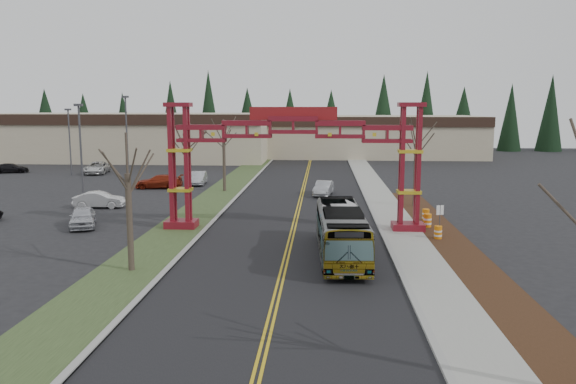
# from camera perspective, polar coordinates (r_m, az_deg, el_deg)

# --- Properties ---
(ground) EXTENTS (200.00, 200.00, 0.00)m
(ground) POSITION_cam_1_polar(r_m,az_deg,el_deg) (22.52, -1.99, -13.83)
(ground) COLOR black
(ground) RESTS_ON ground
(road) EXTENTS (12.00, 110.00, 0.02)m
(road) POSITION_cam_1_polar(r_m,az_deg,el_deg) (46.55, 0.99, -1.98)
(road) COLOR black
(road) RESTS_ON ground
(lane_line_left) EXTENTS (0.12, 100.00, 0.01)m
(lane_line_left) POSITION_cam_1_polar(r_m,az_deg,el_deg) (46.56, 0.85, -1.96)
(lane_line_left) COLOR gold
(lane_line_left) RESTS_ON road
(lane_line_right) EXTENTS (0.12, 100.00, 0.01)m
(lane_line_right) POSITION_cam_1_polar(r_m,az_deg,el_deg) (46.55, 1.14, -1.97)
(lane_line_right) COLOR gold
(lane_line_right) RESTS_ON road
(curb_right) EXTENTS (0.30, 110.00, 0.15)m
(curb_right) POSITION_cam_1_polar(r_m,az_deg,el_deg) (46.68, 8.56, -1.97)
(curb_right) COLOR gray
(curb_right) RESTS_ON ground
(sidewalk_right) EXTENTS (2.60, 110.00, 0.14)m
(sidewalk_right) POSITION_cam_1_polar(r_m,az_deg,el_deg) (46.82, 10.33, -1.98)
(sidewalk_right) COLOR gray
(sidewalk_right) RESTS_ON ground
(landscape_strip) EXTENTS (2.60, 50.00, 0.12)m
(landscape_strip) POSITION_cam_1_polar(r_m,az_deg,el_deg) (32.90, 17.91, -6.84)
(landscape_strip) COLOR black
(landscape_strip) RESTS_ON ground
(grass_median) EXTENTS (4.00, 110.00, 0.08)m
(grass_median) POSITION_cam_1_polar(r_m,az_deg,el_deg) (47.58, -8.68, -1.81)
(grass_median) COLOR #304020
(grass_median) RESTS_ON ground
(curb_left) EXTENTS (0.30, 110.00, 0.15)m
(curb_left) POSITION_cam_1_polar(r_m,az_deg,el_deg) (47.22, -6.49, -1.81)
(curb_left) COLOR gray
(curb_left) RESTS_ON ground
(gateway_arch) EXTENTS (18.20, 1.60, 8.90)m
(gateway_arch) POSITION_cam_1_polar(r_m,az_deg,el_deg) (38.85, 0.55, 4.78)
(gateway_arch) COLOR maroon
(gateway_arch) RESTS_ON ground
(retail_building_west) EXTENTS (46.00, 22.30, 7.50)m
(retail_building_west) POSITION_cam_1_polar(r_m,az_deg,el_deg) (98.17, -15.54, 5.52)
(retail_building_west) COLOR #B5A88A
(retail_building_west) RESTS_ON ground
(retail_building_east) EXTENTS (38.00, 20.30, 7.00)m
(retail_building_east) POSITION_cam_1_polar(r_m,az_deg,el_deg) (101.10, 8.13, 5.69)
(retail_building_east) COLOR #B5A88A
(retail_building_east) RESTS_ON ground
(conifer_treeline) EXTENTS (116.10, 5.60, 13.00)m
(conifer_treeline) POSITION_cam_1_polar(r_m,az_deg,el_deg) (112.74, 2.70, 7.58)
(conifer_treeline) COLOR black
(conifer_treeline) RESTS_ON ground
(transit_bus) EXTENTS (2.93, 10.67, 2.94)m
(transit_bus) POSITION_cam_1_polar(r_m,az_deg,el_deg) (32.46, 5.42, -4.08)
(transit_bus) COLOR #9FA1A6
(transit_bus) RESTS_ON ground
(silver_sedan) EXTENTS (2.16, 4.45, 1.40)m
(silver_sedan) POSITION_cam_1_polar(r_m,az_deg,el_deg) (55.02, 3.63, 0.38)
(silver_sedan) COLOR #A5A8AD
(silver_sedan) RESTS_ON ground
(parked_car_near_a) EXTENTS (3.16, 4.67, 1.48)m
(parked_car_near_a) POSITION_cam_1_polar(r_m,az_deg,el_deg) (43.12, -20.14, -2.39)
(parked_car_near_a) COLOR #B6B8BE
(parked_car_near_a) RESTS_ON ground
(parked_car_near_b) EXTENTS (4.38, 1.83, 1.41)m
(parked_car_near_b) POSITION_cam_1_polar(r_m,az_deg,el_deg) (50.78, -18.61, -0.75)
(parked_car_near_b) COLOR silver
(parked_car_near_b) RESTS_ON ground
(parked_car_mid_a) EXTENTS (5.18, 2.50, 1.45)m
(parked_car_mid_a) POSITION_cam_1_polar(r_m,az_deg,el_deg) (61.23, -12.98, 1.04)
(parked_car_mid_a) COLOR maroon
(parked_car_mid_a) RESTS_ON ground
(parked_car_far_a) EXTENTS (1.89, 4.49, 1.44)m
(parked_car_far_a) POSITION_cam_1_polar(r_m,az_deg,el_deg) (63.38, -9.10, 1.41)
(parked_car_far_a) COLOR #BABBC3
(parked_car_far_a) RESTS_ON ground
(parked_car_far_b) EXTENTS (3.42, 5.87, 1.54)m
(parked_car_far_b) POSITION_cam_1_polar(r_m,az_deg,el_deg) (76.95, -18.83, 2.35)
(parked_car_far_b) COLOR silver
(parked_car_far_b) RESTS_ON ground
(parked_car_far_c) EXTENTS (4.57, 2.79, 1.24)m
(parked_car_far_c) POSITION_cam_1_polar(r_m,az_deg,el_deg) (82.18, -26.30, 2.19)
(parked_car_far_c) COLOR black
(parked_car_far_c) RESTS_ON ground
(bare_tree_median_near) EXTENTS (3.21, 3.21, 7.31)m
(bare_tree_median_near) POSITION_cam_1_polar(r_m,az_deg,el_deg) (30.07, -15.99, 1.74)
(bare_tree_median_near) COLOR #382D26
(bare_tree_median_near) RESTS_ON ground
(bare_tree_median_mid) EXTENTS (3.04, 3.04, 7.80)m
(bare_tree_median_mid) POSITION_cam_1_polar(r_m,az_deg,el_deg) (41.90, -10.34, 4.61)
(bare_tree_median_mid) COLOR #382D26
(bare_tree_median_mid) RESTS_ON ground
(bare_tree_median_far) EXTENTS (3.14, 3.14, 7.37)m
(bare_tree_median_far) POSITION_cam_1_polar(r_m,az_deg,el_deg) (57.34, -6.55, 5.27)
(bare_tree_median_far) COLOR #382D26
(bare_tree_median_far) RESTS_ON ground
(bare_tree_right_far) EXTENTS (3.36, 3.36, 7.69)m
(bare_tree_right_far) POSITION_cam_1_polar(r_m,az_deg,el_deg) (49.19, 12.92, 4.75)
(bare_tree_right_far) COLOR #382D26
(bare_tree_right_far) RESTS_ON ground
(light_pole_near) EXTENTS (0.77, 0.39, 8.89)m
(light_pole_near) POSITION_cam_1_polar(r_m,az_deg,el_deg) (56.72, -20.33, 4.62)
(light_pole_near) COLOR #3F3F44
(light_pole_near) RESTS_ON ground
(light_pole_mid) EXTENTS (0.73, 0.36, 8.38)m
(light_pole_mid) POSITION_cam_1_polar(r_m,az_deg,el_deg) (75.74, -21.31, 5.23)
(light_pole_mid) COLOR #3F3F44
(light_pole_mid) RESTS_ON ground
(light_pole_far) EXTENTS (0.87, 0.44, 10.06)m
(light_pole_far) POSITION_cam_1_polar(r_m,az_deg,el_deg) (79.46, -16.08, 6.31)
(light_pole_far) COLOR #3F3F44
(light_pole_far) RESTS_ON ground
(street_sign) EXTENTS (0.50, 0.23, 2.28)m
(street_sign) POSITION_cam_1_polar(r_m,az_deg,el_deg) (37.78, 15.17, -2.28)
(street_sign) COLOR #3F3F44
(street_sign) RESTS_ON ground
(barrel_south) EXTENTS (0.51, 0.51, 0.95)m
(barrel_south) POSITION_cam_1_polar(r_m,az_deg,el_deg) (37.83, 15.00, -4.06)
(barrel_south) COLOR orange
(barrel_south) RESTS_ON ground
(barrel_mid) EXTENTS (0.57, 0.57, 1.06)m
(barrel_mid) POSITION_cam_1_polar(r_m,az_deg,el_deg) (41.25, 13.98, -2.90)
(barrel_mid) COLOR orange
(barrel_mid) RESTS_ON ground
(barrel_north) EXTENTS (0.53, 0.53, 0.99)m
(barrel_north) POSITION_cam_1_polar(r_m,az_deg,el_deg) (43.55, 13.82, -2.33)
(barrel_north) COLOR orange
(barrel_north) RESTS_ON ground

